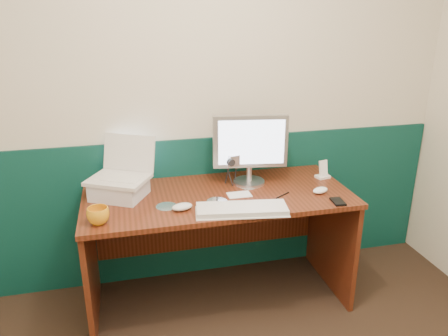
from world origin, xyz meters
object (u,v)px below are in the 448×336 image
object	(u,v)px
keyboard	(242,210)
mug	(98,216)
laptop	(117,159)
camcorder	(231,170)
desk	(218,248)
monitor	(250,149)

from	to	relation	value
keyboard	mug	world-z (taller)	mug
laptop	camcorder	distance (m)	0.71
mug	camcorder	xyz separation A→B (m)	(0.80, 0.37, 0.05)
desk	camcorder	distance (m)	0.50
laptop	keyboard	distance (m)	0.78
keyboard	camcorder	size ratio (longest dim) A/B	2.62
mug	keyboard	bearing A→B (deg)	-3.35
desk	monitor	world-z (taller)	monitor
camcorder	mug	bearing A→B (deg)	-169.83
laptop	mug	distance (m)	0.39
monitor	camcorder	world-z (taller)	monitor
mug	desk	bearing A→B (deg)	18.60
monitor	laptop	bearing A→B (deg)	-169.11
laptop	mug	world-z (taller)	laptop
desk	mug	size ratio (longest dim) A/B	13.89
monitor	camcorder	bearing A→B (deg)	-179.59
desk	keyboard	world-z (taller)	keyboard
monitor	camcorder	size ratio (longest dim) A/B	2.44
keyboard	monitor	bearing A→B (deg)	76.90
laptop	camcorder	bearing A→B (deg)	32.49
monitor	mug	size ratio (longest dim) A/B	4.02
desk	laptop	distance (m)	0.85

